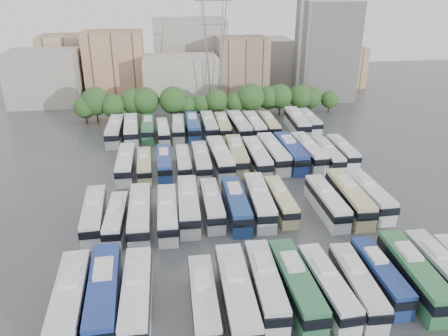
{
  "coord_description": "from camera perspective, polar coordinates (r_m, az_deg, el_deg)",
  "views": [
    {
      "loc": [
        -11.04,
        -59.62,
        31.61
      ],
      "look_at": [
        -1.88,
        4.92,
        3.0
      ],
      "focal_mm": 35.0,
      "sensor_mm": 36.0,
      "label": 1
    }
  ],
  "objects": [
    {
      "name": "ground",
      "position": [
        68.38,
        2.15,
        -3.86
      ],
      "size": [
        220.0,
        220.0,
        0.0
      ],
      "primitive_type": "plane",
      "color": "#424447",
      "rests_on": "ground"
    },
    {
      "name": "tree_line",
      "position": [
        105.68,
        -2.78,
        8.82
      ],
      "size": [
        64.17,
        8.19,
        8.43
      ],
      "color": "black",
      "rests_on": "ground"
    },
    {
      "name": "city_buildings",
      "position": [
        133.66,
        -6.59,
        13.31
      ],
      "size": [
        102.0,
        35.0,
        20.0
      ],
      "color": "#9E998E",
      "rests_on": "ground"
    },
    {
      "name": "apartment_tower",
      "position": [
        127.32,
        13.17,
        14.7
      ],
      "size": [
        14.0,
        14.0,
        26.0
      ],
      "primitive_type": "cube",
      "color": "silver",
      "rests_on": "ground"
    },
    {
      "name": "electricity_pylon",
      "position": [
        111.15,
        -1.34,
        17.0
      ],
      "size": [
        9.0,
        6.91,
        33.83
      ],
      "color": "slate",
      "rests_on": "ground"
    },
    {
      "name": "bus_r0_s0",
      "position": [
        47.67,
        -19.45,
        -16.21
      ],
      "size": [
        3.45,
        13.59,
        4.23
      ],
      "rotation": [
        0.0,
        0.0,
        0.04
      ],
      "color": "silver",
      "rests_on": "ground"
    },
    {
      "name": "bus_r0_s1",
      "position": [
        47.63,
        -15.38,
        -15.61
      ],
      "size": [
        3.52,
        13.76,
        4.28
      ],
      "rotation": [
        0.0,
        0.0,
        0.04
      ],
      "color": "navy",
      "rests_on": "ground"
    },
    {
      "name": "bus_r0_s2",
      "position": [
        46.82,
        -11.31,
        -16.11
      ],
      "size": [
        2.98,
        12.96,
        4.05
      ],
      "rotation": [
        0.0,
        0.0,
        -0.01
      ],
      "color": "silver",
      "rests_on": "ground"
    },
    {
      "name": "bus_r0_s4",
      "position": [
        45.84,
        -2.67,
        -16.89
      ],
      "size": [
        2.73,
        11.77,
        3.68
      ],
      "rotation": [
        0.0,
        0.0,
        -0.01
      ],
      "color": "silver",
      "rests_on": "ground"
    },
    {
      "name": "bus_r0_s5",
      "position": [
        45.99,
        1.64,
        -16.24
      ],
      "size": [
        3.18,
        13.64,
        4.27
      ],
      "rotation": [
        0.0,
        0.0,
        -0.02
      ],
      "color": "silver",
      "rests_on": "ground"
    },
    {
      "name": "bus_r0_s6",
      "position": [
        47.79,
        5.42,
        -14.86
      ],
      "size": [
        3.11,
        12.45,
        3.88
      ],
      "rotation": [
        0.0,
        0.0,
        -0.03
      ],
      "color": "silver",
      "rests_on": "ground"
    },
    {
      "name": "bus_r0_s7",
      "position": [
        48.02,
        9.36,
        -14.79
      ],
      "size": [
        3.11,
        12.85,
        4.01
      ],
      "rotation": [
        0.0,
        0.0,
        0.03
      ],
      "color": "#2E6C46",
      "rests_on": "ground"
    },
    {
      "name": "bus_r0_s8",
      "position": [
        48.75,
        13.3,
        -14.75
      ],
      "size": [
        3.17,
        11.86,
        3.68
      ],
      "rotation": [
        0.0,
        0.0,
        0.05
      ],
      "color": "silver",
      "rests_on": "ground"
    },
    {
      "name": "bus_r0_s9",
      "position": [
        49.8,
        16.94,
        -14.32
      ],
      "size": [
        2.94,
        11.63,
        3.62
      ],
      "rotation": [
        0.0,
        0.0,
        -0.04
      ],
      "color": "silver",
      "rests_on": "ground"
    },
    {
      "name": "bus_r0_s10",
      "position": [
        52.04,
        19.69,
        -12.98
      ],
      "size": [
        2.45,
        11.17,
        3.5
      ],
      "rotation": [
        0.0,
        0.0,
        -0.0
      ],
      "color": "navy",
      "rests_on": "ground"
    },
    {
      "name": "bus_r0_s11",
      "position": [
        53.01,
        23.46,
        -12.54
      ],
      "size": [
        3.36,
        13.02,
        4.05
      ],
      "rotation": [
        0.0,
        0.0,
        -0.04
      ],
      "color": "#307143",
      "rests_on": "ground"
    },
    {
      "name": "bus_r0_s12",
      "position": [
        54.95,
        26.51,
        -11.88
      ],
      "size": [
        2.76,
        12.39,
        3.88
      ],
      "rotation": [
        0.0,
        0.0,
        -0.0
      ],
      "color": "silver",
      "rests_on": "ground"
    },
    {
      "name": "bus_r1_s0",
      "position": [
        62.42,
        -16.61,
        -5.82
      ],
      "size": [
        3.26,
        12.44,
        3.87
      ],
      "rotation": [
        0.0,
        0.0,
        0.05
      ],
      "color": "silver",
      "rests_on": "ground"
    },
    {
      "name": "bus_r1_s1",
      "position": [
        61.05,
        -13.89,
        -6.41
      ],
      "size": [
        2.79,
        11.1,
        3.46
      ],
      "rotation": [
        0.0,
        0.0,
        -0.04
      ],
      "color": "white",
      "rests_on": "ground"
    },
    {
      "name": "bus_r1_s2",
      "position": [
        60.7,
        -10.91,
        -5.95
      ],
      "size": [
        2.9,
        13.13,
        4.12
      ],
      "rotation": [
        0.0,
        0.0,
        0.0
      ],
      "color": "silver",
      "rests_on": "ground"
    },
    {
      "name": "bus_r1_s3",
      "position": [
        60.72,
        -7.39,
        -5.84
      ],
      "size": [
        2.75,
        12.21,
        3.83
      ],
      "rotation": [
        0.0,
        0.0,
        -0.01
      ],
      "color": "white",
      "rests_on": "ground"
    },
    {
      "name": "bus_r1_s4",
      "position": [
        62.32,
        -4.67,
        -4.75
      ],
      "size": [
        3.16,
        13.08,
        4.08
      ],
      "rotation": [
        0.0,
        0.0,
        -0.03
      ],
      "color": "silver",
      "rests_on": "ground"
    },
    {
      "name": "bus_r1_s5",
      "position": [
        62.67,
        -1.58,
        -4.71
      ],
      "size": [
        2.6,
        11.72,
        3.67
      ],
      "rotation": [
        0.0,
        0.0,
        -0.0
      ],
      "color": "silver",
      "rests_on": "ground"
    },
    {
      "name": "bus_r1_s6",
      "position": [
        62.38,
        1.57,
        -4.71
      ],
      "size": [
        2.88,
        12.65,
        3.96
      ],
      "rotation": [
        0.0,
        0.0,
        -0.01
      ],
      "color": "navy",
      "rests_on": "ground"
    },
    {
      "name": "bus_r1_s7",
      "position": [
        63.38,
        4.61,
        -4.25
      ],
      "size": [
        3.3,
        13.03,
        4.06
      ],
      "rotation": [
        0.0,
        0.0,
        -0.04
      ],
      "color": "silver",
      "rests_on": "ground"
    },
    {
      "name": "bus_r1_s8",
      "position": [
        64.29,
        7.39,
        -4.2
      ],
      "size": [
        2.57,
        11.33,
        3.55
      ],
      "rotation": [
        0.0,
        0.0,
        0.01
      ],
      "color": "beige",
      "rests_on": "ground"
    },
    {
      "name": "bus_r1_s10",
      "position": [
        64.85,
        13.25,
        -4.27
      ],
      "size": [
        2.76,
        12.29,
        3.85
      ],
      "rotation": [
        0.0,
        0.0,
        0.01
      ],
      "color": "silver",
      "rests_on": "ground"
    },
    {
      "name": "bus_r1_s11",
      "position": [
        66.56,
        16.02,
        -3.65
      ],
      "size": [
        3.38,
        13.55,
        4.22
      ],
      "rotation": [
        0.0,
        0.0,
        -0.03
      ],
      "color": "#CBC18C",
      "rests_on": "ground"
    },
    {
      "name": "bus_r1_s12",
      "position": [
        68.44,
        18.29,
        -3.26
      ],
      "size": [
        3.0,
        12.86,
        4.02
      ],
      "rotation": [
        0.0,
        0.0,
        0.02
      ],
      "color": "silver",
      "rests_on": "ground"
    },
    {
      "name": "bus_r2_s1",
      "position": [
        77.65,
        -12.7,
        0.61
      ],
      "size": [
        2.84,
        12.51,
        3.92
      ],
      "rotation": [
        0.0,
        0.0,
        -0.01
      ],
      "color": "silver",
      "rests_on": "ground"
    },
    {
      "name": "bus_r2_s2",
      "position": [
        76.91,
        -10.34,
        0.39
      ],
      "size": [
        2.66,
        11.02,
        3.44
      ],
      "rotation": [
        0.0,
        0.0,
        0.02
      ],
      "color": "#C1B385",
      "rests_on": "ground"
    },
    {
      "name": "bus_r2_s3",
      "position": [
        77.35,
        -7.81,
        0.73
      ],
      "size": [
        2.55,
        11.19,
        3.5
      ],
      "rotation": [
        0.0,
        0.0,
        0.01
      ],
      "color": "navy",
      "rests_on": "ground"
    },
    {
      "name": "bus_r2_s4",
      "position": [
        77.23,
        -5.33,
        0.78
      ],
      "size": [
        2.39,
        10.88,
        3.41
      ],
      "rotation": [
        0.0,
        0.0,
        0.0
      ],
      "color": "silver",
      "rests_on": "ground"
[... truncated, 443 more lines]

